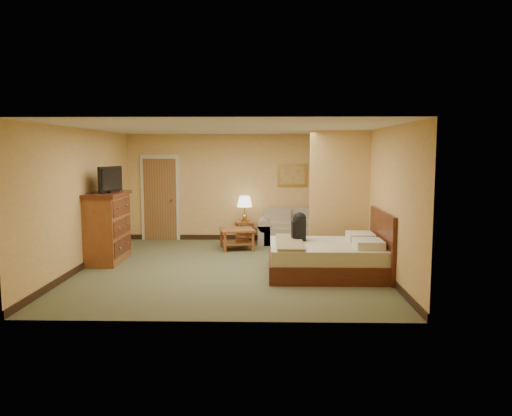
{
  "coord_description": "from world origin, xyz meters",
  "views": [
    {
      "loc": [
        0.68,
        -9.19,
        2.18
      ],
      "look_at": [
        0.46,
        0.6,
        1.06
      ],
      "focal_mm": 35.0,
      "sensor_mm": 36.0,
      "label": 1
    }
  ],
  "objects_px": {
    "loveseat": "(293,232)",
    "bed": "(331,257)",
    "coffee_table": "(237,235)",
    "dresser": "(107,227)"
  },
  "relations": [
    {
      "from": "loveseat",
      "to": "coffee_table",
      "type": "relative_size",
      "value": 1.93
    },
    {
      "from": "loveseat",
      "to": "bed",
      "type": "xyz_separation_m",
      "value": [
        0.52,
        -3.05,
        0.04
      ]
    },
    {
      "from": "loveseat",
      "to": "dresser",
      "type": "height_order",
      "value": "dresser"
    },
    {
      "from": "coffee_table",
      "to": "bed",
      "type": "distance_m",
      "value": 2.89
    },
    {
      "from": "dresser",
      "to": "coffee_table",
      "type": "bearing_deg",
      "value": 28.23
    },
    {
      "from": "coffee_table",
      "to": "dresser",
      "type": "distance_m",
      "value": 2.84
    },
    {
      "from": "coffee_table",
      "to": "bed",
      "type": "bearing_deg",
      "value": -51.31
    },
    {
      "from": "loveseat",
      "to": "coffee_table",
      "type": "height_order",
      "value": "loveseat"
    },
    {
      "from": "loveseat",
      "to": "coffee_table",
      "type": "bearing_deg",
      "value": -148.54
    },
    {
      "from": "bed",
      "to": "dresser",
      "type": "bearing_deg",
      "value": 167.82
    }
  ]
}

